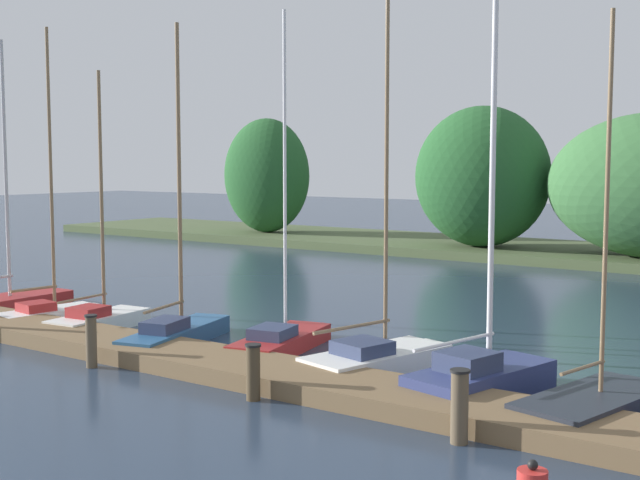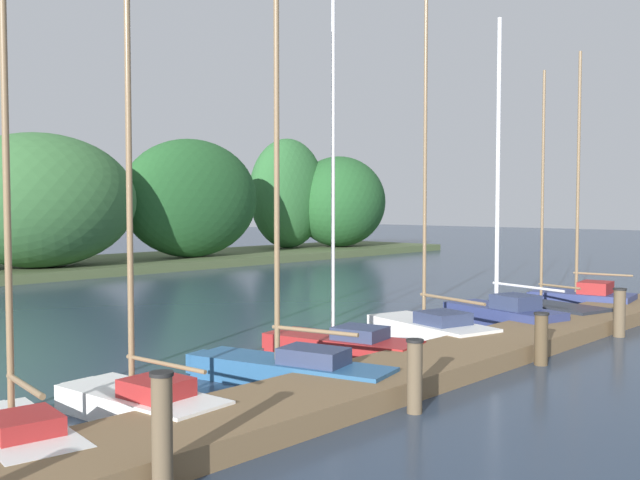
% 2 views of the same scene
% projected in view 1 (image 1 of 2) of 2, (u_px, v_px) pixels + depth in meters
% --- Properties ---
extents(dock_pier, '(23.80, 1.80, 0.35)m').
position_uv_depth(dock_pier, '(213.00, 363.00, 17.12)').
color(dock_pier, brown).
rests_on(dock_pier, ground).
extents(sailboat_0, '(1.38, 4.22, 7.66)m').
position_uv_depth(sailboat_0, '(7.00, 299.00, 24.11)').
color(sailboat_0, maroon).
rests_on(sailboat_0, ground).
extents(sailboat_1, '(1.35, 2.96, 7.73)m').
position_uv_depth(sailboat_1, '(51.00, 308.00, 22.33)').
color(sailboat_1, white).
rests_on(sailboat_1, ground).
extents(sailboat_2, '(1.31, 3.03, 6.53)m').
position_uv_depth(sailboat_2, '(101.00, 316.00, 21.38)').
color(sailboat_2, white).
rests_on(sailboat_2, ground).
extents(sailboat_3, '(1.80, 3.99, 7.42)m').
position_uv_depth(sailboat_3, '(178.00, 328.00, 19.64)').
color(sailboat_3, '#285684').
rests_on(sailboat_3, ground).
extents(sailboat_4, '(1.69, 3.56, 7.60)m').
position_uv_depth(sailboat_4, '(283.00, 336.00, 19.00)').
color(sailboat_4, maroon).
rests_on(sailboat_4, ground).
extents(sailboat_5, '(2.03, 3.62, 7.83)m').
position_uv_depth(sailboat_5, '(380.00, 354.00, 17.17)').
color(sailboat_5, white).
rests_on(sailboat_5, ground).
extents(sailboat_6, '(1.88, 3.59, 7.76)m').
position_uv_depth(sailboat_6, '(484.00, 372.00, 15.35)').
color(sailboat_6, navy).
rests_on(sailboat_6, ground).
extents(sailboat_7, '(1.98, 3.50, 6.73)m').
position_uv_depth(sailboat_7, '(598.00, 401.00, 14.05)').
color(sailboat_7, '#232833').
rests_on(sailboat_7, ground).
extents(mooring_piling_2, '(0.26, 0.26, 1.11)m').
position_uv_depth(mooring_piling_2, '(91.00, 341.00, 17.41)').
color(mooring_piling_2, brown).
rests_on(mooring_piling_2, ground).
extents(mooring_piling_3, '(0.29, 0.29, 1.02)m').
position_uv_depth(mooring_piling_3, '(253.00, 372.00, 15.03)').
color(mooring_piling_3, '#4C3D28').
rests_on(mooring_piling_3, ground).
extents(mooring_piling_4, '(0.31, 0.31, 1.15)m').
position_uv_depth(mooring_piling_4, '(460.00, 406.00, 12.72)').
color(mooring_piling_4, brown).
rests_on(mooring_piling_4, ground).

